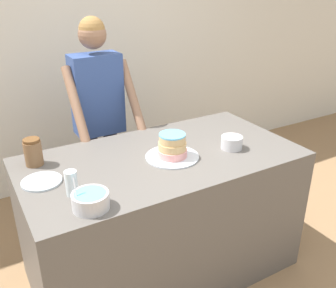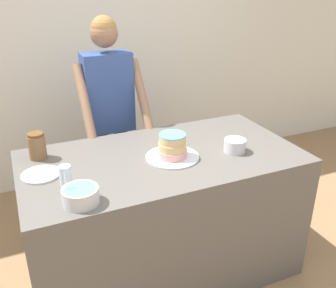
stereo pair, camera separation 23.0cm
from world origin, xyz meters
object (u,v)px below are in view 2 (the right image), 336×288
Objects in this scene: frosting_bowl_pink at (235,145)px; ceramic_plate at (41,175)px; person_baker at (109,103)px; stoneware_jar at (37,146)px; frosting_bowl_blue at (81,195)px; drinking_glass at (66,178)px; cake at (172,148)px.

frosting_bowl_pink reaches higher than ceramic_plate.
frosting_bowl_pink is at bearing -8.28° from ceramic_plate.
frosting_bowl_pink is (0.57, -0.92, -0.08)m from person_baker.
person_baker is 0.79m from stoneware_jar.
person_baker reaches higher than frosting_bowl_pink.
drinking_glass is at bearing 103.87° from frosting_bowl_blue.
person_baker is 10.09× the size of stoneware_jar.
stoneware_jar is (-0.77, 0.33, 0.02)m from cake.
person_baker reaches higher than drinking_glass.
frosting_bowl_pink is 1.08m from drinking_glass.
person_baker is at bearing 39.98° from stoneware_jar.
stoneware_jar is at bearing 102.05° from drinking_glass.
frosting_bowl_pink is 1.25m from stoneware_jar.
frosting_bowl_blue is 0.17m from drinking_glass.
frosting_bowl_pink is at bearing -57.94° from person_baker.
cake is 0.68m from drinking_glass.
cake is at bearing 168.87° from frosting_bowl_pink.
ceramic_plate is 1.31× the size of stoneware_jar.
frosting_bowl_blue is (-0.63, -0.28, -0.02)m from cake.
ceramic_plate is (-0.15, 0.38, -0.04)m from frosting_bowl_blue.
person_baker reaches higher than frosting_bowl_blue.
frosting_bowl_blue is at bearing -168.91° from frosting_bowl_pink.
ceramic_plate is (-0.62, -0.74, -0.12)m from person_baker.
cake is at bearing -6.78° from ceramic_plate.
ceramic_plate is (-1.19, 0.17, -0.04)m from frosting_bowl_pink.
ceramic_plate is at bearing -93.57° from stoneware_jar.
cake is at bearing -23.35° from stoneware_jar.
frosting_bowl_blue is at bearing -155.80° from cake.
stoneware_jar is at bearing 86.43° from ceramic_plate.
person_baker is at bearing 62.02° from drinking_glass.
person_baker is 9.25× the size of frosting_bowl_blue.
frosting_bowl_pink is at bearing 1.91° from drinking_glass.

